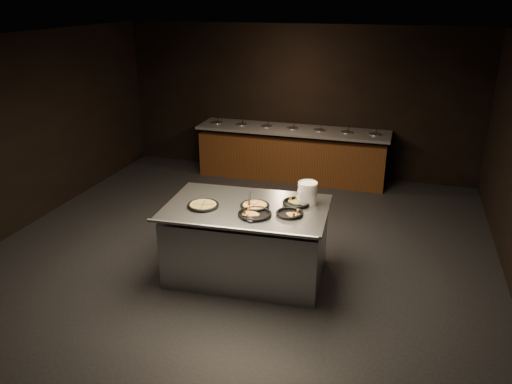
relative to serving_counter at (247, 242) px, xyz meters
The scene contains 11 objects.
room 1.04m from the serving_counter, 147.13° to the left, with size 7.02×8.02×2.92m.
salad_bar 3.75m from the serving_counter, 94.22° to the left, with size 3.70×0.83×1.18m.
serving_counter is the anchor object (origin of this frame).
plate_stack 1.00m from the serving_counter, 24.20° to the left, with size 0.24×0.24×0.27m, color white.
pan_veggie_whole 0.75m from the serving_counter, 162.21° to the right, with size 0.39×0.39×0.04m.
pan_cheese_whole 0.53m from the serving_counter, ahead, with size 0.36×0.36×0.04m.
pan_cheese_slices_a 0.82m from the serving_counter, 23.29° to the left, with size 0.36×0.36×0.04m.
pan_cheese_slices_b 0.60m from the serving_counter, 52.61° to the right, with size 0.41×0.41×0.04m.
pan_veggie_slices 0.78m from the serving_counter, ahead, with size 0.33×0.33×0.04m.
server_left 0.59m from the serving_counter, 83.67° to the left, with size 0.15×0.32×0.16m.
server_right 0.68m from the serving_counter, 74.66° to the right, with size 0.26×0.21×0.15m.
Camera 1 is at (2.03, -5.58, 3.41)m, focal length 35.00 mm.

